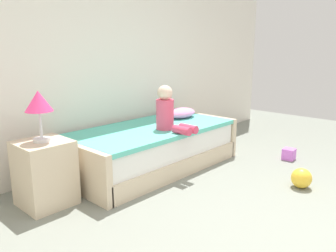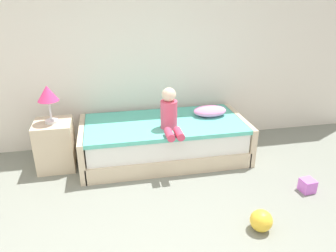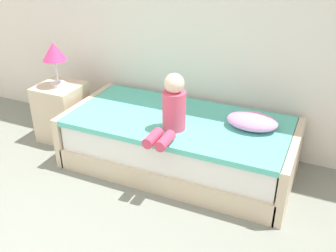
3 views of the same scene
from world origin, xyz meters
TOP-DOWN VIEW (x-y plane):
  - ground_plane at (0.00, 0.00)m, footprint 9.20×9.20m
  - wall_rear at (0.00, 2.60)m, footprint 7.20×0.10m
  - bed at (0.29, 2.00)m, footprint 2.11×1.00m
  - nightstand at (-1.06, 2.02)m, footprint 0.44×0.44m
  - table_lamp at (-1.06, 2.02)m, footprint 0.24×0.24m
  - child_figure at (0.31, 1.77)m, footprint 0.20×0.51m
  - pillow at (0.93, 2.10)m, footprint 0.44×0.30m
  - toy_ball at (0.90, 0.45)m, footprint 0.21×0.21m
  - toy_block at (1.68, 0.92)m, footprint 0.16×0.16m

SIDE VIEW (x-z plane):
  - ground_plane at x=0.00m, z-range 0.00..0.00m
  - toy_block at x=1.68m, z-range 0.00..0.14m
  - toy_ball at x=0.90m, z-range 0.00..0.21m
  - bed at x=0.29m, z-range 0.00..0.50m
  - nightstand at x=-1.06m, z-range 0.00..0.60m
  - pillow at x=0.93m, z-range 0.50..0.63m
  - child_figure at x=0.31m, z-range 0.45..0.96m
  - table_lamp at x=-1.06m, z-range 0.71..1.16m
  - wall_rear at x=0.00m, z-range 0.00..2.90m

